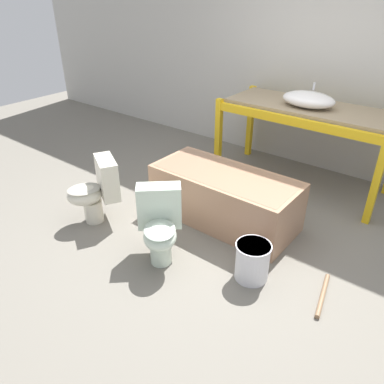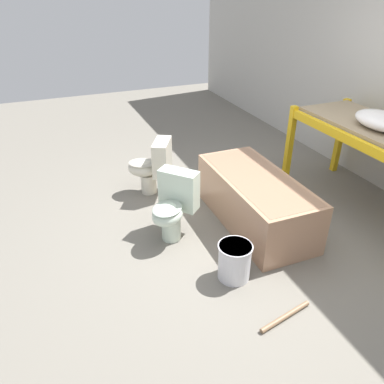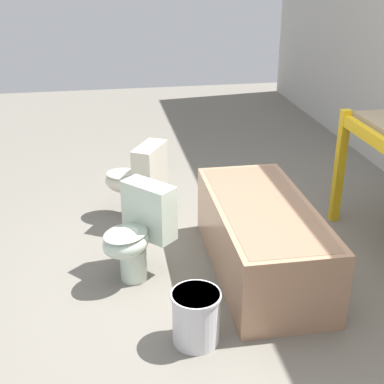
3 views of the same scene
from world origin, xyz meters
name	(u,v)px [view 1 (image 1 of 3)]	position (x,y,z in m)	size (l,w,h in m)	color
ground_plane	(234,230)	(0.00, 0.00, 0.00)	(12.00, 12.00, 0.00)	slate
warehouse_wall_rear	(333,39)	(0.00, 1.98, 1.60)	(10.80, 0.08, 3.20)	beige
shelving_rack	(307,117)	(0.07, 1.35, 0.84)	(1.94, 0.85, 0.97)	yellow
sink_basin	(309,99)	(0.08, 1.28, 1.06)	(0.58, 0.38, 0.25)	white
bathtub_main	(224,194)	(-0.20, 0.10, 0.30)	(1.49, 0.68, 0.53)	tan
toilet_near	(160,224)	(-0.29, -0.77, 0.36)	(0.58, 0.59, 0.67)	silver
toilet_far	(96,189)	(-1.21, -0.70, 0.36)	(0.53, 0.60, 0.67)	silver
bucket_white	(252,261)	(0.48, -0.50, 0.18)	(0.30, 0.30, 0.33)	silver
loose_pipe	(323,295)	(1.04, -0.35, 0.02)	(0.14, 0.49, 0.04)	#8C6B4C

